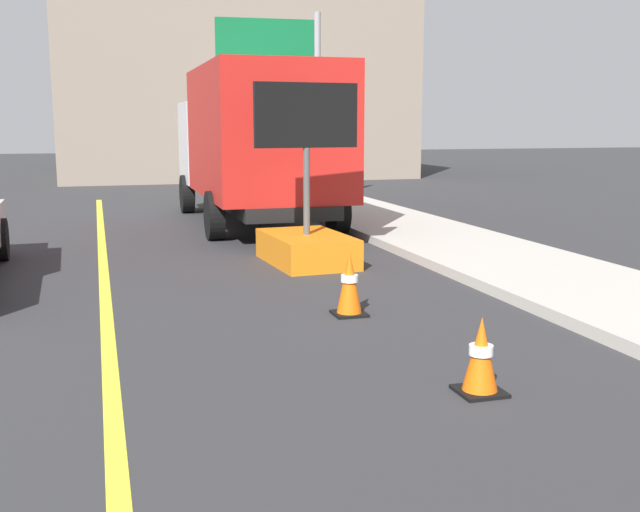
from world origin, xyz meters
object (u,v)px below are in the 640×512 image
arrow_board_trailer (307,232)px  traffic_cone_far_lane (349,283)px  box_truck (256,141)px  highway_guide_sign (289,73)px  traffic_cone_mid_lane (481,356)px

arrow_board_trailer → traffic_cone_far_lane: bearing=-96.9°
box_truck → highway_guide_sign: size_ratio=1.40×
traffic_cone_mid_lane → highway_guide_sign: bearing=81.6°
arrow_board_trailer → box_truck: 4.85m
arrow_board_trailer → highway_guide_sign: highway_guide_sign is taller
highway_guide_sign → traffic_cone_far_lane: size_ratio=6.81×
box_truck → traffic_cone_far_lane: (-0.59, -7.86, -1.39)m
arrow_board_trailer → highway_guide_sign: (2.00, 9.02, 2.94)m
box_truck → traffic_cone_mid_lane: box_truck is taller
highway_guide_sign → traffic_cone_far_lane: bearing=-101.0°
traffic_cone_mid_lane → box_truck: bearing=87.9°
traffic_cone_mid_lane → arrow_board_trailer: bearing=88.1°
arrow_board_trailer → traffic_cone_mid_lane: arrow_board_trailer is taller
highway_guide_sign → traffic_cone_mid_lane: (-2.19, -14.86, -3.12)m
arrow_board_trailer → traffic_cone_mid_lane: size_ratio=4.35×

